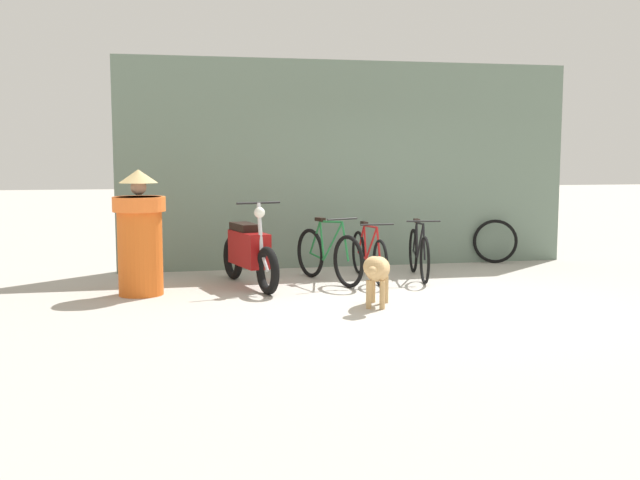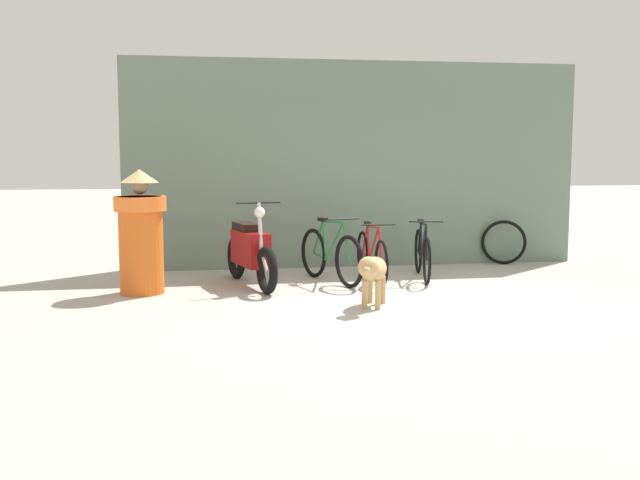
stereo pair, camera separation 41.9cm
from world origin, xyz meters
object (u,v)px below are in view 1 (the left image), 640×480
at_px(bicycle_0, 328,256).
at_px(stray_dog, 377,270).
at_px(motorcycle, 249,252).
at_px(bicycle_2, 419,253).
at_px(person_in_robes, 140,233).
at_px(spare_tire_left, 495,241).
at_px(bicycle_1, 369,255).

xyz_separation_m(bicycle_0, stray_dog, (0.18, -1.74, 0.06)).
bearing_deg(motorcycle, bicycle_2, 80.67).
distance_m(bicycle_0, motorcycle, 1.10).
distance_m(person_in_robes, spare_tire_left, 5.71).
bearing_deg(person_in_robes, stray_dog, 142.59).
xyz_separation_m(bicycle_1, motorcycle, (-1.68, -0.20, 0.11)).
xyz_separation_m(stray_dog, spare_tire_left, (2.81, 2.94, -0.07)).
xyz_separation_m(bicycle_0, bicycle_1, (0.59, 0.09, -0.03)).
height_order(stray_dog, person_in_robes, person_in_robes).
distance_m(bicycle_1, spare_tire_left, 2.64).
bearing_deg(motorcycle, bicycle_1, 82.75).
bearing_deg(bicycle_1, bicycle_2, 89.55).
relative_size(person_in_robes, spare_tire_left, 2.21).
bearing_deg(motorcycle, stray_dog, 23.82).
bearing_deg(bicycle_2, spare_tire_left, 133.67).
xyz_separation_m(motorcycle, stray_dog, (1.27, -1.63, -0.03)).
distance_m(bicycle_2, stray_dog, 2.16).
height_order(bicycle_0, person_in_robes, person_in_robes).
bearing_deg(person_in_robes, bicycle_2, 176.75).
distance_m(bicycle_2, spare_tire_left, 2.00).
distance_m(bicycle_1, motorcycle, 1.70).
bearing_deg(stray_dog, bicycle_2, 171.07).
bearing_deg(stray_dog, spare_tire_left, 159.27).
xyz_separation_m(stray_dog, person_in_robes, (-2.65, 1.32, 0.34)).
relative_size(motorcycle, stray_dog, 1.86).
bearing_deg(bicycle_0, bicycle_2, 74.50).
distance_m(bicycle_0, stray_dog, 1.75).
bearing_deg(motorcycle, spare_tire_left, 93.67).
relative_size(stray_dog, spare_tire_left, 1.42).
height_order(bicycle_1, stray_dog, bicycle_1).
height_order(bicycle_2, stray_dog, bicycle_2).
relative_size(bicycle_0, spare_tire_left, 2.27).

